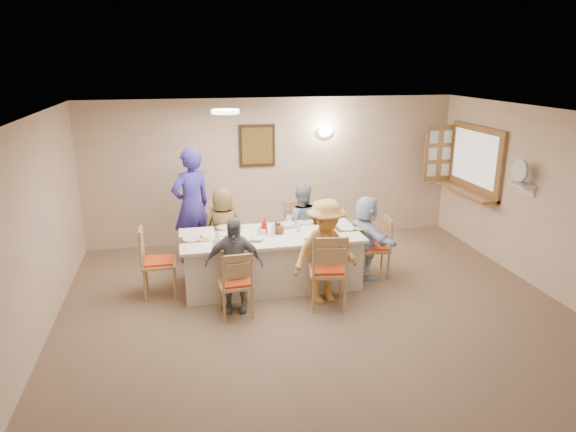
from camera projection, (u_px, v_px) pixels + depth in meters
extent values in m
plane|color=#7F6449|center=(329.00, 333.00, 6.08)|extent=(7.00, 7.00, 0.00)
plane|color=beige|center=(274.00, 170.00, 8.99)|extent=(6.50, 0.00, 6.50)
plane|color=beige|center=(16.00, 256.00, 5.06)|extent=(0.00, 7.00, 7.00)
plane|color=white|center=(335.00, 120.00, 5.35)|extent=(7.00, 7.00, 0.00)
cube|color=black|center=(257.00, 146.00, 8.77)|extent=(0.62, 0.04, 0.72)
cube|color=black|center=(257.00, 146.00, 8.75)|extent=(0.52, 0.02, 0.62)
ellipsoid|color=white|center=(325.00, 132.00, 8.92)|extent=(0.26, 0.09, 0.18)
cylinder|color=white|center=(225.00, 112.00, 6.56)|extent=(0.36, 0.36, 0.05)
cube|color=olive|center=(476.00, 161.00, 8.53)|extent=(0.06, 1.50, 1.15)
cube|color=olive|center=(466.00, 191.00, 8.66)|extent=(0.30, 1.50, 0.05)
cube|color=olive|center=(439.00, 153.00, 9.19)|extent=(0.55, 0.04, 1.00)
cube|color=white|center=(522.00, 185.00, 7.28)|extent=(0.22, 0.36, 0.03)
cube|color=white|center=(271.00, 260.00, 7.30)|extent=(2.53, 1.07, 0.76)
imported|color=brown|center=(224.00, 230.00, 7.74)|extent=(0.72, 0.55, 1.30)
imported|color=gray|center=(301.00, 225.00, 7.98)|extent=(0.82, 0.74, 1.29)
imported|color=slate|center=(234.00, 265.00, 6.47)|extent=(0.83, 0.54, 1.25)
imported|color=gold|center=(325.00, 252.00, 6.69)|extent=(1.12, 0.88, 1.41)
imported|color=#CEDFFF|center=(366.00, 237.00, 7.52)|extent=(1.26, 0.73, 1.24)
imported|color=#3E34B0|center=(192.00, 206.00, 8.01)|extent=(1.05, 1.02, 1.84)
cube|color=#472B19|center=(231.00, 248.00, 6.68)|extent=(0.35, 0.26, 0.01)
cylinder|color=white|center=(231.00, 247.00, 6.68)|extent=(0.26, 0.26, 0.02)
cube|color=gold|center=(246.00, 247.00, 6.67)|extent=(0.14, 0.14, 0.01)
cube|color=#472B19|center=(320.00, 241.00, 6.92)|extent=(0.38, 0.28, 0.01)
cylinder|color=white|center=(320.00, 240.00, 6.92)|extent=(0.23, 0.23, 0.01)
cube|color=gold|center=(334.00, 241.00, 6.91)|extent=(0.14, 0.14, 0.01)
cube|color=#472B19|center=(225.00, 228.00, 7.46)|extent=(0.33, 0.25, 0.01)
cylinder|color=white|center=(225.00, 227.00, 7.46)|extent=(0.25, 0.25, 0.02)
cube|color=gold|center=(238.00, 228.00, 7.45)|extent=(0.14, 0.14, 0.01)
cube|color=#472B19|center=(305.00, 223.00, 7.70)|extent=(0.33, 0.25, 0.01)
cylinder|color=white|center=(305.00, 222.00, 7.70)|extent=(0.25, 0.25, 0.02)
cube|color=gold|center=(318.00, 222.00, 7.69)|extent=(0.14, 0.14, 0.01)
cube|color=#472B19|center=(191.00, 240.00, 6.97)|extent=(0.33, 0.24, 0.01)
cylinder|color=white|center=(191.00, 239.00, 6.97)|extent=(0.24, 0.24, 0.02)
cube|color=gold|center=(205.00, 239.00, 6.96)|extent=(0.14, 0.14, 0.01)
cube|color=#472B19|center=(347.00, 229.00, 7.42)|extent=(0.34, 0.26, 0.01)
cylinder|color=white|center=(347.00, 228.00, 7.41)|extent=(0.24, 0.24, 0.01)
cube|color=gold|center=(360.00, 229.00, 7.40)|extent=(0.14, 0.14, 0.01)
imported|color=white|center=(217.00, 243.00, 6.72)|extent=(0.18, 0.18, 0.09)
imported|color=white|center=(289.00, 219.00, 7.75)|extent=(0.14, 0.14, 0.09)
imported|color=white|center=(257.00, 239.00, 6.94)|extent=(0.36, 0.36, 0.05)
imported|color=white|center=(289.00, 225.00, 7.50)|extent=(0.27, 0.27, 0.06)
imported|color=red|center=(264.00, 226.00, 7.18)|extent=(0.15, 0.15, 0.23)
imported|color=brown|center=(276.00, 227.00, 7.20)|extent=(0.15, 0.15, 0.20)
imported|color=brown|center=(280.00, 228.00, 7.19)|extent=(0.23, 0.23, 0.17)
cylinder|color=silver|center=(260.00, 230.00, 7.19)|extent=(0.07, 0.07, 0.10)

